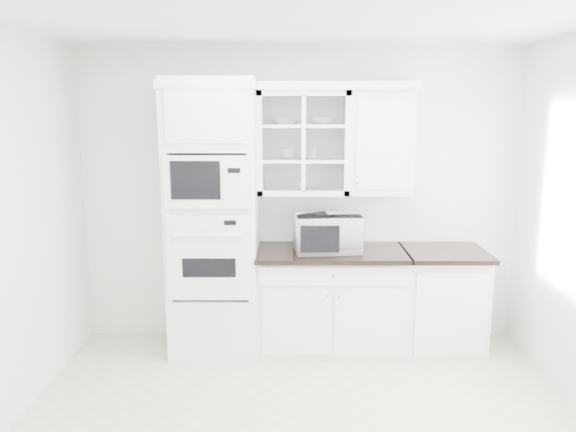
{
  "coord_description": "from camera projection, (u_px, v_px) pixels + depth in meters",
  "views": [
    {
      "loc": [
        -0.07,
        -3.37,
        2.17
      ],
      "look_at": [
        -0.1,
        1.05,
        1.3
      ],
      "focal_mm": 35.0,
      "sensor_mm": 36.0,
      "label": 1
    }
  ],
  "objects": [
    {
      "name": "cup_a",
      "position": [
        288.0,
        154.0,
        4.94
      ],
      "size": [
        0.15,
        0.15,
        0.09
      ],
      "primitive_type": "imported",
      "rotation": [
        0.0,
        0.0,
        -0.3
      ],
      "color": "white",
      "rests_on": "upper_cabinet_glass"
    },
    {
      "name": "base_cabinet_run",
      "position": [
        330.0,
        299.0,
        5.05
      ],
      "size": [
        1.32,
        0.67,
        0.92
      ],
      "color": "white",
      "rests_on": "ground"
    },
    {
      "name": "bowl_b",
      "position": [
        321.0,
        121.0,
        4.89
      ],
      "size": [
        0.24,
        0.24,
        0.06
      ],
      "primitive_type": "imported",
      "rotation": [
        0.0,
        0.0,
        0.27
      ],
      "color": "white",
      "rests_on": "upper_cabinet_glass"
    },
    {
      "name": "oven_column",
      "position": [
        214.0,
        219.0,
        4.89
      ],
      "size": [
        0.76,
        0.68,
        2.4
      ],
      "color": "white",
      "rests_on": "ground"
    },
    {
      "name": "room_shell",
      "position": [
        302.0,
        164.0,
        3.8
      ],
      "size": [
        4.0,
        3.5,
        2.7
      ],
      "color": "white",
      "rests_on": "ground"
    },
    {
      "name": "crown_molding",
      "position": [
        291.0,
        86.0,
        4.8
      ],
      "size": [
        2.14,
        0.38,
        0.07
      ],
      "primitive_type": "cube",
      "color": "white",
      "rests_on": "room_shell"
    },
    {
      "name": "extra_base_cabinet",
      "position": [
        441.0,
        299.0,
        5.05
      ],
      "size": [
        0.72,
        0.67,
        0.92
      ],
      "color": "white",
      "rests_on": "ground"
    },
    {
      "name": "upper_cabinet_solid",
      "position": [
        380.0,
        143.0,
        4.91
      ],
      "size": [
        0.55,
        0.33,
        0.9
      ],
      "primitive_type": "cube",
      "color": "white",
      "rests_on": "room_shell"
    },
    {
      "name": "upper_cabinet_glass",
      "position": [
        303.0,
        143.0,
        4.92
      ],
      "size": [
        0.8,
        0.33,
        0.9
      ],
      "color": "white",
      "rests_on": "room_shell"
    },
    {
      "name": "cup_b",
      "position": [
        312.0,
        153.0,
        4.93
      ],
      "size": [
        0.12,
        0.12,
        0.1
      ],
      "primitive_type": "imported",
      "rotation": [
        0.0,
        0.0,
        -0.15
      ],
      "color": "white",
      "rests_on": "upper_cabinet_glass"
    },
    {
      "name": "bowl_a",
      "position": [
        284.0,
        121.0,
        4.9
      ],
      "size": [
        0.3,
        0.3,
        0.06
      ],
      "primitive_type": "imported",
      "rotation": [
        0.0,
        0.0,
        0.32
      ],
      "color": "white",
      "rests_on": "upper_cabinet_glass"
    },
    {
      "name": "countertop_microwave",
      "position": [
        327.0,
        232.0,
        4.9
      ],
      "size": [
        0.6,
        0.52,
        0.33
      ],
      "primitive_type": "imported",
      "rotation": [
        0.0,
        0.0,
        3.23
      ],
      "color": "white",
      "rests_on": "base_cabinet_run"
    }
  ]
}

